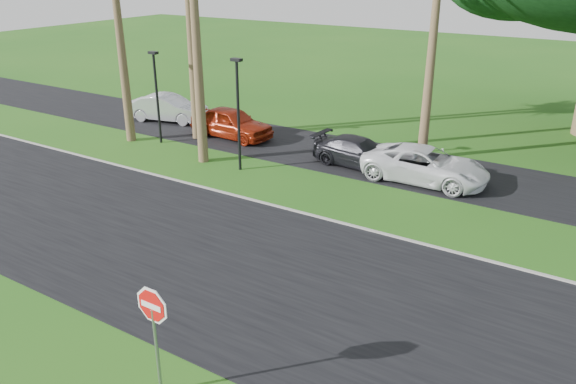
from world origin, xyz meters
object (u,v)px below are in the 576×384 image
Objects in this scene: car_silver at (168,108)px; car_minivan at (425,165)px; car_dark at (359,153)px; stop_sign_near at (154,320)px; car_red at (231,123)px.

car_minivan is at bearing -108.31° from car_silver.
stop_sign_near is at bearing -166.00° from car_dark.
car_silver is 14.99m from car_minivan.
car_red reaches higher than car_minivan.
stop_sign_near is at bearing -150.58° from car_silver.
car_red is at bearing 122.61° from stop_sign_near.
car_silver is at bearing 83.93° from car_minivan.
stop_sign_near reaches higher than car_silver.
car_dark is at bearing 84.56° from car_minivan.
car_minivan is at bearing -89.82° from car_dark.
stop_sign_near is 17.81m from car_red.
stop_sign_near is 21.22m from car_silver.
car_dark is (7.18, -0.49, -0.13)m from car_red.
car_silver is 1.00× the size of car_red.
car_red is (-9.58, 14.98, -1.03)m from stop_sign_near.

